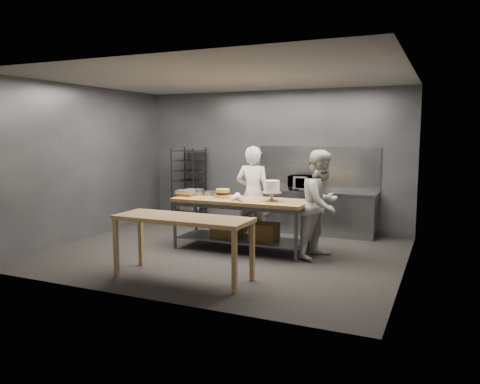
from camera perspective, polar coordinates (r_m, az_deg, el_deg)
The scene contains 16 objects.
ground at distance 8.28m, azimuth -1.99°, elevation -7.34°, with size 6.00×6.00×0.00m, color black.
back_wall at distance 10.34m, azimuth 4.08°, elevation 3.96°, with size 6.00×0.04×3.00m, color #4C4F54.
work_table at distance 8.33m, azimuth 0.20°, elevation -3.22°, with size 2.40×0.90×0.92m.
near_counter at distance 6.71m, azimuth -7.01°, elevation -3.71°, with size 2.00×0.70×0.90m.
back_counter at distance 9.85m, azimuth 8.87°, elevation -2.40°, with size 2.60×0.60×0.90m.
splashback_panel at distance 10.03m, azimuth 9.42°, elevation 2.93°, with size 2.60×0.02×0.90m, color slate.
speed_rack at distance 10.84m, azimuth -6.23°, elevation 0.67°, with size 0.61×0.66×1.75m.
chef_behind at distance 8.86m, azimuth 1.60°, elevation -0.31°, with size 0.67×0.44×1.84m, color white.
chef_right at distance 7.90m, azimuth 9.87°, elevation -1.47°, with size 0.88×0.68×1.80m, color beige.
microwave at distance 9.83m, azimuth 7.64°, elevation 1.12°, with size 0.54×0.37×0.30m, color black.
frosted_cake_stand at distance 7.99m, azimuth 3.89°, elevation 0.50°, with size 0.34×0.34×0.36m.
layer_cake at distance 8.41m, azimuth -2.13°, elevation -0.18°, with size 0.24×0.24×0.16m.
cake_pans at distance 8.81m, azimuth -4.28°, elevation -0.14°, with size 0.75×0.35×0.07m.
piping_bag at distance 8.05m, azimuth -0.76°, elevation -0.64°, with size 0.12×0.12×0.38m, color white.
offset_spatula at distance 7.93m, azimuth 0.58°, elevation -1.16°, with size 0.36×0.02×0.02m.
pastry_clamshells at distance 8.78m, azimuth -6.19°, elevation -0.06°, with size 0.36×0.43×0.11m.
Camera 1 is at (3.53, -7.20, 2.07)m, focal length 35.00 mm.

